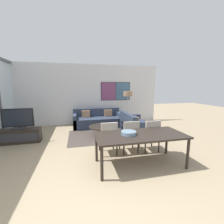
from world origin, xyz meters
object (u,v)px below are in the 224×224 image
Objects in this scene: tv_console at (20,136)px; dining_table at (140,137)px; dining_chair_right at (150,133)px; sofa_main at (98,120)px; coffee_table at (103,128)px; fruit_bowl at (129,133)px; television at (18,119)px; dining_chair_centre at (130,134)px; sofa_side at (134,127)px; dining_chair_left at (108,136)px; floor_lamp at (128,96)px.

tv_console is 3.86m from dining_table.
sofa_main is at bearing 109.85° from dining_chair_right.
tv_console is 4.07m from dining_chair_right.
tv_console is at bearing -178.48° from coffee_table.
coffee_table is 1.94m from dining_chair_right.
fruit_bowl is (-0.26, 0.04, 0.11)m from dining_table.
coffee_table is at bearing 1.50° from television.
dining_chair_centre is (3.17, -1.48, 0.29)m from tv_console.
sofa_side is at bearing 0.92° from television.
tv_console is at bearing 143.91° from fruit_bowl.
television is 4.06m from dining_chair_right.
coffee_table is 2.93× the size of fruit_bowl.
sofa_main is 2.89m from dining_chair_left.
television reaches higher than sofa_main.
dining_chair_centre is at bearing -24.99° from television.
sofa_side is 1.70× the size of dining_chair_centre.
television reaches higher than coffee_table.
dining_chair_right is 3.09m from floor_lamp.
dining_table is at bearing -8.96° from fruit_bowl.
sofa_main is at bearing -179.84° from floor_lamp.
dining_table is 0.87m from dining_chair_right.
television reaches higher than dining_chair_right.
television is at bearing -160.91° from floor_lamp.
television is 0.60× the size of sofa_side.
dining_chair_centre reaches higher than sofa_side.
dining_table is 1.28× the size of floor_lamp.
dining_chair_right is 1.06m from fruit_bowl.
dining_table is at bearing -104.69° from floor_lamp.
dining_table is at bearing -90.00° from dining_chair_centre.
television is at bearing 150.51° from dining_chair_left.
coffee_table is at bearing 102.14° from dining_table.
dining_chair_left is 2.65× the size of fruit_bowl.
television is at bearing 155.01° from dining_chair_centre.
dining_table is at bearing -34.29° from television.
sofa_main is 1.83m from sofa_side.
dining_chair_centre reaches higher than tv_console.
sofa_main is at bearing 87.94° from dining_chair_left.
tv_console is at bearing 145.72° from dining_table.
sofa_side is 1.75m from floor_lamp.
floor_lamp is (1.42, 1.35, 1.09)m from coffee_table.
floor_lamp reaches higher than dining_chair_left.
floor_lamp is at bearing 83.13° from dining_chair_right.
dining_table is 0.92m from dining_chair_left.
dining_chair_right is 0.57× the size of floor_lamp.
fruit_bowl is 0.22× the size of floor_lamp.
sofa_main and sofa_side have the same top height.
dining_chair_left reaches higher than sofa_side.
dining_chair_centre and dining_chair_right have the same top height.
television reaches higher than tv_console.
floor_lamp is at bearing -7.78° from sofa_side.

